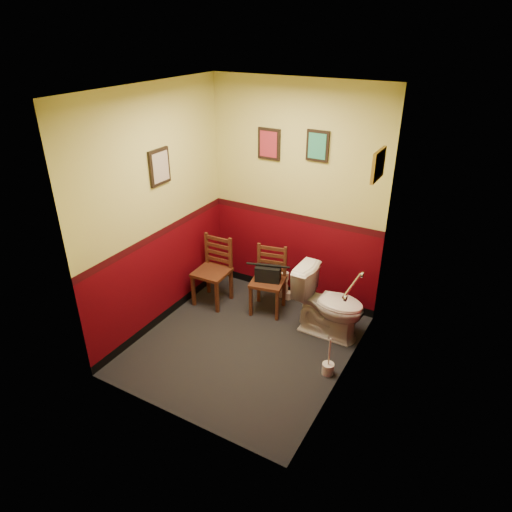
{
  "coord_description": "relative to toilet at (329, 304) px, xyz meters",
  "views": [
    {
      "loc": [
        2.1,
        -3.49,
        3.22
      ],
      "look_at": [
        0.0,
        0.25,
        1.0
      ],
      "focal_mm": 32.0,
      "sensor_mm": 36.0,
      "label": 1
    }
  ],
  "objects": [
    {
      "name": "wall_left",
      "position": [
        -1.82,
        -0.65,
        0.95
      ],
      "size": [
        0.0,
        2.4,
        2.7
      ],
      "primitive_type": "cube",
      "rotation": [
        1.57,
        0.0,
        1.57
      ],
      "color": "#4E030B",
      "rests_on": "ground"
    },
    {
      "name": "chair_left",
      "position": [
        -1.52,
        -0.06,
        0.04
      ],
      "size": [
        0.42,
        0.42,
        0.86
      ],
      "rotation": [
        0.0,
        0.0,
        0.04
      ],
      "color": "#4C2516",
      "rests_on": "floor"
    },
    {
      "name": "framed_print_left",
      "position": [
        -1.8,
        -0.55,
        1.45
      ],
      "size": [
        0.04,
        0.3,
        0.38
      ],
      "color": "black",
      "rests_on": "wall_left"
    },
    {
      "name": "wall_front",
      "position": [
        -0.72,
        -1.85,
        0.95
      ],
      "size": [
        2.2,
        0.0,
        2.7
      ],
      "primitive_type": "cube",
      "rotation": [
        -1.57,
        0.0,
        0.0
      ],
      "color": "#4E030B",
      "rests_on": "ground"
    },
    {
      "name": "framed_print_right",
      "position": [
        0.36,
        -0.05,
        1.65
      ],
      "size": [
        0.04,
        0.34,
        0.28
      ],
      "color": "olive",
      "rests_on": "wall_right"
    },
    {
      "name": "framed_print_back_b",
      "position": [
        -0.47,
        0.53,
        1.6
      ],
      "size": [
        0.26,
        0.04,
        0.34
      ],
      "color": "black",
      "rests_on": "wall_back"
    },
    {
      "name": "grab_bar",
      "position": [
        0.35,
        -0.4,
        0.55
      ],
      "size": [
        0.05,
        0.56,
        0.06
      ],
      "color": "silver",
      "rests_on": "wall_right"
    },
    {
      "name": "floor",
      "position": [
        -0.72,
        -0.65,
        -0.4
      ],
      "size": [
        2.2,
        2.4,
        0.0
      ],
      "primitive_type": "cube",
      "color": "black",
      "rests_on": "ground"
    },
    {
      "name": "tp_stack",
      "position": [
        -0.77,
        0.44,
        -0.24
      ],
      "size": [
        0.21,
        0.13,
        0.37
      ],
      "color": "silver",
      "rests_on": "floor"
    },
    {
      "name": "toilet_brush",
      "position": [
        0.26,
        -0.64,
        -0.33
      ],
      "size": [
        0.12,
        0.12,
        0.44
      ],
      "color": "silver",
      "rests_on": "floor"
    },
    {
      "name": "wall_right",
      "position": [
        0.38,
        -0.65,
        0.95
      ],
      "size": [
        0.0,
        2.4,
        2.7
      ],
      "primitive_type": "cube",
      "rotation": [
        1.57,
        0.0,
        -1.57
      ],
      "color": "#4E030B",
      "rests_on": "ground"
    },
    {
      "name": "handbag",
      "position": [
        -0.82,
        0.07,
        0.13
      ],
      "size": [
        0.33,
        0.23,
        0.22
      ],
      "rotation": [
        0.0,
        0.0,
        0.3
      ],
      "color": "black",
      "rests_on": "chair_right"
    },
    {
      "name": "chair_right",
      "position": [
        -0.83,
        0.11,
        0.02
      ],
      "size": [
        0.46,
        0.46,
        0.83
      ],
      "rotation": [
        0.0,
        0.0,
        0.21
      ],
      "color": "#4C2516",
      "rests_on": "floor"
    },
    {
      "name": "wall_back",
      "position": [
        -0.72,
        0.55,
        0.95
      ],
      "size": [
        2.2,
        0.0,
        2.7
      ],
      "primitive_type": "cube",
      "rotation": [
        1.57,
        0.0,
        0.0
      ],
      "color": "#4E030B",
      "rests_on": "ground"
    },
    {
      "name": "ceiling",
      "position": [
        -0.72,
        -0.65,
        2.3
      ],
      "size": [
        2.2,
        2.4,
        0.0
      ],
      "primitive_type": "cube",
      "rotation": [
        3.14,
        0.0,
        0.0
      ],
      "color": "silver",
      "rests_on": "ground"
    },
    {
      "name": "toilet",
      "position": [
        0.0,
        0.0,
        0.0
      ],
      "size": [
        0.82,
        0.47,
        0.79
      ],
      "primitive_type": "imported",
      "rotation": [
        0.0,
        0.0,
        1.55
      ],
      "color": "white",
      "rests_on": "floor"
    },
    {
      "name": "framed_print_back_a",
      "position": [
        -1.07,
        0.53,
        1.55
      ],
      "size": [
        0.28,
        0.04,
        0.36
      ],
      "color": "black",
      "rests_on": "wall_back"
    }
  ]
}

